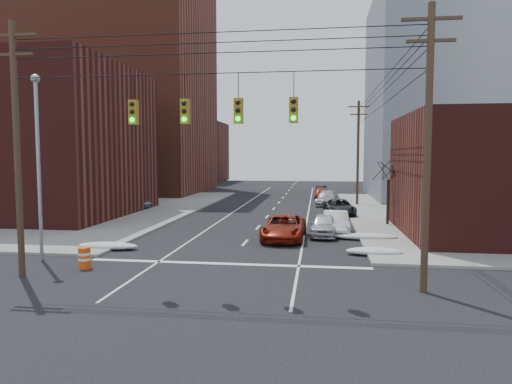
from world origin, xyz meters
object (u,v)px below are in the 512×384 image
(parked_car_d, at_px, (327,198))
(parked_car_b, at_px, (336,222))
(lot_car_b, at_px, (128,201))
(parked_car_f, at_px, (321,190))
(parked_car_e, at_px, (322,193))
(lot_car_a, at_px, (70,213))
(parked_car_c, at_px, (339,207))
(parked_car_a, at_px, (324,225))
(construction_barrel, at_px, (84,258))
(red_pickup, at_px, (284,227))
(lot_car_d, at_px, (69,201))
(lot_car_c, at_px, (46,206))

(parked_car_d, bearing_deg, parked_car_b, -83.33)
(lot_car_b, bearing_deg, parked_car_f, -25.60)
(parked_car_e, bearing_deg, lot_car_a, -130.87)
(parked_car_c, xyz_separation_m, parked_car_e, (-1.47, 15.24, -0.02))
(parked_car_f, distance_m, lot_car_b, 26.85)
(parked_car_a, distance_m, parked_car_d, 18.81)
(construction_barrel, bearing_deg, red_pickup, 44.83)
(parked_car_f, height_order, lot_car_b, lot_car_b)
(lot_car_a, height_order, lot_car_d, lot_car_d)
(parked_car_e, bearing_deg, construction_barrel, -106.69)
(lot_car_b, height_order, lot_car_d, lot_car_d)
(parked_car_f, distance_m, lot_car_a, 34.29)
(parked_car_f, bearing_deg, lot_car_a, -123.33)
(parked_car_f, height_order, construction_barrel, parked_car_f)
(lot_car_c, xyz_separation_m, construction_barrel, (13.12, -17.60, -0.29))
(parked_car_d, relative_size, parked_car_f, 1.31)
(lot_car_c, bearing_deg, lot_car_b, -58.87)
(parked_car_e, bearing_deg, parked_car_d, -85.00)
(parked_car_a, bearing_deg, parked_car_e, 93.80)
(lot_car_c, xyz_separation_m, lot_car_d, (-0.38, 4.41, 0.06))
(parked_car_c, height_order, lot_car_b, lot_car_b)
(parked_car_d, bearing_deg, parked_car_a, -85.84)
(parked_car_b, distance_m, lot_car_c, 25.97)
(parked_car_a, bearing_deg, lot_car_c, 167.17)
(parked_car_e, relative_size, lot_car_a, 1.10)
(lot_car_b, bearing_deg, construction_barrel, -142.39)
(parked_car_c, height_order, lot_car_d, lot_car_d)
(red_pickup, height_order, parked_car_e, red_pickup)
(lot_car_a, bearing_deg, lot_car_b, -17.55)
(lot_car_b, height_order, lot_car_c, lot_car_b)
(parked_car_d, bearing_deg, parked_car_e, 100.04)
(parked_car_f, bearing_deg, parked_car_c, -83.88)
(red_pickup, bearing_deg, lot_car_d, 150.93)
(parked_car_a, height_order, parked_car_b, parked_car_b)
(parked_car_e, distance_m, construction_barrel, 37.79)
(parked_car_a, xyz_separation_m, parked_car_b, (0.81, 1.14, 0.03))
(parked_car_b, distance_m, parked_car_d, 17.66)
(parked_car_e, bearing_deg, parked_car_b, -87.41)
(parked_car_b, xyz_separation_m, lot_car_b, (-19.67, 11.06, 0.07))
(parked_car_a, relative_size, construction_barrel, 4.24)
(parked_car_e, distance_m, lot_car_c, 30.61)
(lot_car_c, bearing_deg, parked_car_f, -55.82)
(parked_car_c, relative_size, lot_car_a, 1.39)
(red_pickup, bearing_deg, parked_car_b, 41.03)
(parked_car_d, distance_m, parked_car_e, 6.97)
(parked_car_a, distance_m, lot_car_b, 22.47)
(red_pickup, xyz_separation_m, parked_car_b, (3.33, 2.72, -0.01))
(parked_car_a, bearing_deg, lot_car_d, 158.54)
(parked_car_b, bearing_deg, parked_car_c, 84.39)
(parked_car_c, distance_m, lot_car_d, 26.29)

